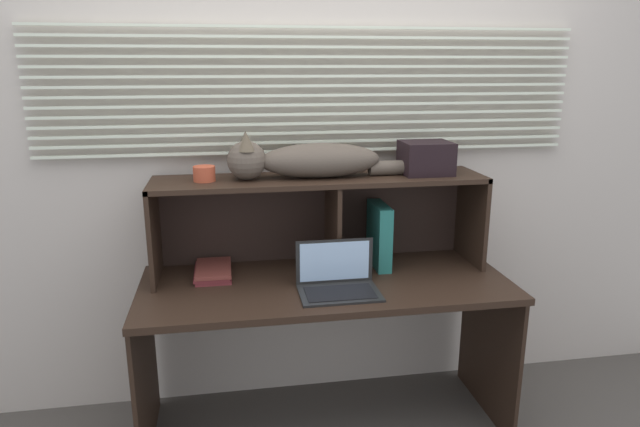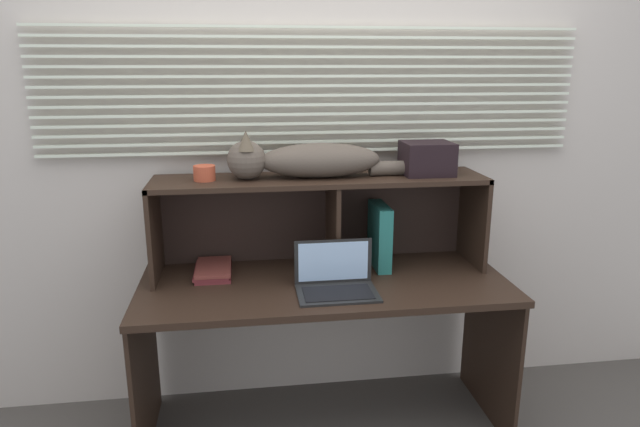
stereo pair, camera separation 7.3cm
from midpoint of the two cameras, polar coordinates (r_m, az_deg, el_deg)
The scene contains 9 objects.
back_panel_with_blinds at distance 2.70m, azimuth 0.14°, elevation 6.55°, with size 4.40×0.08×2.50m.
desk at distance 2.53m, azimuth 1.33°, elevation -9.65°, with size 1.62×0.67×0.73m.
hutch_shelf_unit at distance 2.57m, azimuth 0.85°, elevation 1.08°, with size 1.49×0.33×0.44m.
cat at distance 2.48m, azimuth -0.66°, elevation 5.48°, with size 0.91×0.19×0.21m.
laptop at distance 2.37m, azimuth 2.51°, elevation -6.95°, with size 0.33×0.23×0.20m.
binder_upright at distance 2.63m, azimuth 6.88°, elevation -2.27°, with size 0.06×0.24×0.30m, color #26756D.
book_stack at distance 2.59m, azimuth -10.02°, elevation -5.68°, with size 0.16×0.26×0.04m.
small_basket at distance 2.47m, azimuth -10.86°, elevation 4.06°, with size 0.09×0.09×0.07m, color #BD4B30.
storage_box at distance 2.61m, azimuth 11.62°, elevation 5.52°, with size 0.22×0.19×0.15m, color black.
Camera 2 is at (-0.34, -2.10, 1.66)m, focal length 31.43 mm.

